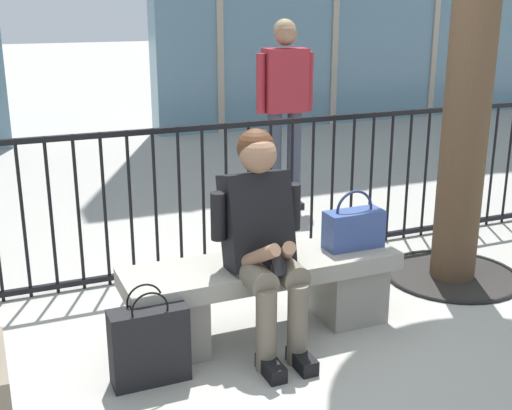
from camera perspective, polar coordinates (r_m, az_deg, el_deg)
ground_plane at (r=3.95m, az=0.58°, el=-10.86°), size 60.00×60.00×0.00m
stone_bench at (r=3.83m, az=0.59°, el=-7.27°), size 1.60×0.44×0.45m
seated_person_with_phone at (r=3.56m, az=0.61°, el=-2.63°), size 0.52×0.66×1.21m
handbag_on_bench at (r=3.97m, az=8.37°, el=-1.94°), size 0.35×0.15×0.35m
shopping_bag at (r=3.44m, az=-9.13°, el=-11.71°), size 0.39×0.15×0.51m
bystander_further_back at (r=6.04m, az=2.49°, el=8.95°), size 0.55×0.28×1.71m
plaza_railing at (r=4.65m, az=-4.53°, el=0.57°), size 9.95×0.04×1.05m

